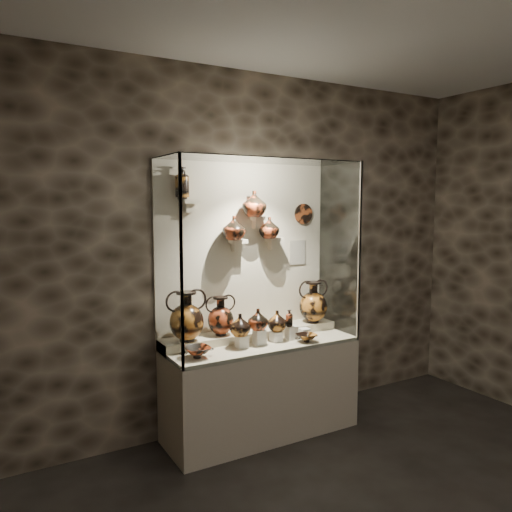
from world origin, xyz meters
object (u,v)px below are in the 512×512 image
(lekythos_small, at_px, (289,317))
(ovoid_vase_c, at_px, (269,228))
(amphora_right, at_px, (313,302))
(kylix_left, at_px, (197,351))
(amphora_left, at_px, (187,316))
(jug_a, at_px, (240,325))
(ovoid_vase_a, at_px, (234,228))
(lekythos_tall, at_px, (182,181))
(kylix_right, at_px, (306,337))
(jug_b, at_px, (258,319))
(amphora_mid, at_px, (221,316))
(ovoid_vase_b, at_px, (254,204))
(jug_c, at_px, (277,321))

(lekythos_small, height_order, ovoid_vase_c, ovoid_vase_c)
(amphora_right, height_order, kylix_left, amphora_right)
(amphora_left, height_order, ovoid_vase_c, ovoid_vase_c)
(ovoid_vase_c, bearing_deg, jug_a, -151.52)
(lekythos_small, xyz_separation_m, ovoid_vase_a, (-0.41, 0.25, 0.79))
(lekythos_tall, bearing_deg, kylix_right, 0.26)
(jug_b, xyz_separation_m, ovoid_vase_c, (0.26, 0.25, 0.76))
(amphora_left, xyz_separation_m, kylix_left, (-0.02, -0.25, -0.23))
(amphora_mid, relative_size, amphora_right, 0.85)
(amphora_mid, xyz_separation_m, ovoid_vase_b, (0.35, 0.03, 0.96))
(jug_b, height_order, jug_c, jug_b)
(kylix_left, distance_m, lekythos_tall, 1.38)
(kylix_right, relative_size, ovoid_vase_c, 1.14)
(lekythos_tall, bearing_deg, jug_c, 4.66)
(jug_b, bearing_deg, ovoid_vase_b, 89.15)
(jug_a, distance_m, lekythos_tall, 1.28)
(lekythos_small, height_order, kylix_right, lekythos_small)
(kylix_left, xyz_separation_m, ovoid_vase_a, (0.49, 0.32, 0.94))
(amphora_left, bearing_deg, kylix_right, -28.67)
(amphora_left, relative_size, amphora_mid, 1.23)
(ovoid_vase_c, bearing_deg, amphora_right, -9.80)
(amphora_mid, bearing_deg, jug_a, -65.33)
(kylix_left, xyz_separation_m, ovoid_vase_c, (0.86, 0.33, 0.93))
(jug_c, bearing_deg, jug_a, 169.07)
(amphora_mid, relative_size, kylix_right, 1.54)
(kylix_right, xyz_separation_m, ovoid_vase_c, (-0.15, 0.39, 0.94))
(amphora_left, bearing_deg, lekythos_tall, 67.37)
(jug_a, bearing_deg, ovoid_vase_c, 52.49)
(lekythos_small, relative_size, ovoid_vase_c, 0.88)
(lekythos_tall, bearing_deg, kylix_left, -72.56)
(amphora_mid, distance_m, jug_b, 0.33)
(kylix_right, xyz_separation_m, ovoid_vase_a, (-0.51, 0.38, 0.95))
(jug_b, distance_m, ovoid_vase_a, 0.81)
(jug_a, distance_m, lekythos_small, 0.48)
(lekythos_small, bearing_deg, jug_b, -162.62)
(kylix_right, bearing_deg, jug_a, 145.05)
(amphora_right, distance_m, jug_b, 0.74)
(amphora_right, height_order, ovoid_vase_a, ovoid_vase_a)
(amphora_mid, relative_size, jug_a, 1.80)
(ovoid_vase_c, bearing_deg, jug_c, -105.64)
(jug_a, bearing_deg, ovoid_vase_a, 95.80)
(amphora_left, bearing_deg, ovoid_vase_b, -5.94)
(amphora_right, bearing_deg, lekythos_tall, -166.46)
(lekythos_small, distance_m, kylix_left, 0.92)
(jug_b, distance_m, kylix_left, 0.62)
(amphora_left, height_order, amphora_mid, amphora_left)
(jug_a, xyz_separation_m, ovoid_vase_b, (0.27, 0.24, 1.01))
(jug_a, distance_m, kylix_left, 0.45)
(lekythos_tall, bearing_deg, amphora_left, -77.72)
(amphora_right, xyz_separation_m, ovoid_vase_a, (-0.82, 0.06, 0.72))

